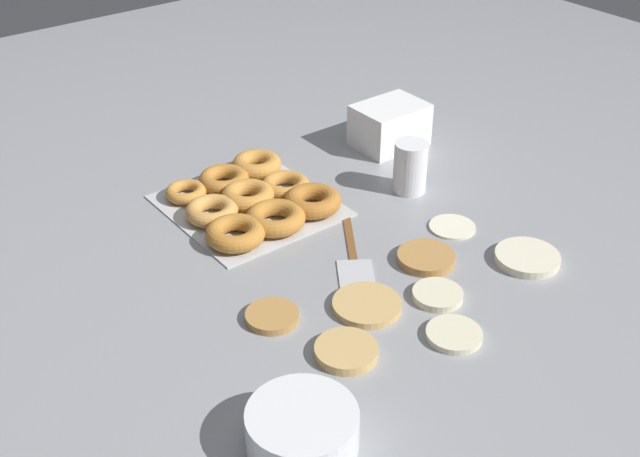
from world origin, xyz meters
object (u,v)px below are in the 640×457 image
object	(u,v)px
pancake_3	(527,258)
paper_cup	(410,167)
pancake_7	(452,226)
pancake_5	(454,334)
pancake_0	(438,295)
pancake_4	(272,316)
pancake_2	(367,305)
pancake_6	(426,258)
pancake_1	(346,351)
batter_bowl	(302,429)
spatula	(355,270)
container_stack	(390,125)
donut_tray	(253,199)

from	to	relation	value
pancake_3	paper_cup	distance (m)	0.31
paper_cup	pancake_7	bearing A→B (deg)	78.00
pancake_5	paper_cup	size ratio (longest dim) A/B	0.84
pancake_0	pancake_4	bearing A→B (deg)	-26.12
pancake_2	pancake_6	bearing A→B (deg)	-167.77
pancake_1	pancake_2	xyz separation A→B (m)	(-0.10, -0.07, -0.00)
pancake_0	pancake_7	world-z (taller)	pancake_0
batter_bowl	paper_cup	size ratio (longest dim) A/B	1.42
pancake_7	spatula	world-z (taller)	pancake_7
pancake_5	batter_bowl	size ratio (longest dim) A/B	0.59
pancake_0	container_stack	world-z (taller)	container_stack
pancake_2	donut_tray	size ratio (longest dim) A/B	0.36
batter_bowl	pancake_0	bearing A→B (deg)	-162.09
pancake_7	batter_bowl	world-z (taller)	batter_bowl
pancake_0	spatula	size ratio (longest dim) A/B	0.34
pancake_2	pancake_7	world-z (taller)	pancake_2
batter_bowl	pancake_4	bearing A→B (deg)	-116.18
pancake_3	pancake_4	distance (m)	0.46
pancake_3	batter_bowl	distance (m)	0.56
batter_bowl	container_stack	bearing A→B (deg)	-139.06
pancake_0	pancake_6	world-z (taller)	pancake_6
pancake_4	pancake_7	world-z (taller)	pancake_4
pancake_5	pancake_7	distance (m)	0.31
pancake_1	paper_cup	bearing A→B (deg)	-143.46
pancake_6	spatula	xyz separation A→B (m)	(0.11, -0.05, -0.00)
pancake_3	pancake_4	bearing A→B (deg)	-17.67
pancake_6	batter_bowl	distance (m)	0.46
container_stack	spatula	bearing A→B (deg)	41.54
pancake_0	pancake_2	distance (m)	0.12
pancake_4	batter_bowl	world-z (taller)	batter_bowl
pancake_0	pancake_6	xyz separation A→B (m)	(-0.06, -0.09, 0.00)
pancake_1	pancake_3	xyz separation A→B (m)	(-0.40, 0.00, 0.00)
pancake_3	paper_cup	bearing A→B (deg)	-91.34
pancake_6	spatula	size ratio (longest dim) A/B	0.42
pancake_7	pancake_3	bearing A→B (deg)	99.22
pancake_2	batter_bowl	bearing A→B (deg)	33.51
pancake_2	pancake_6	distance (m)	0.17
pancake_0	pancake_4	world-z (taller)	same
pancake_3	pancake_4	size ratio (longest dim) A/B	1.32
pancake_5	spatula	bearing A→B (deg)	-87.88
pancake_5	paper_cup	world-z (taller)	paper_cup
pancake_3	pancake_5	size ratio (longest dim) A/B	1.30
pancake_2	container_stack	size ratio (longest dim) A/B	0.74
pancake_1	pancake_2	world-z (taller)	pancake_1
container_stack	pancake_5	bearing A→B (deg)	56.96
paper_cup	spatula	bearing A→B (deg)	29.45
pancake_1	spatula	xyz separation A→B (m)	(-0.15, -0.15, -0.00)
pancake_2	batter_bowl	world-z (taller)	batter_bowl
pancake_0	paper_cup	bearing A→B (deg)	-125.39
pancake_7	batter_bowl	xyz separation A→B (m)	(0.53, 0.25, 0.02)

